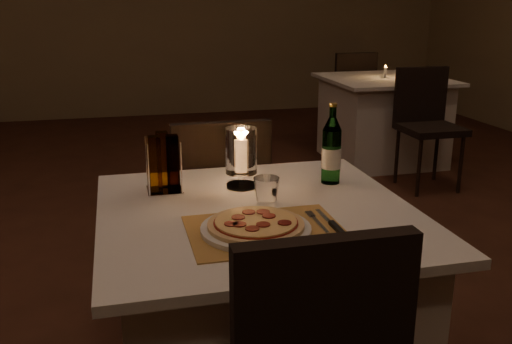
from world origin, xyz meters
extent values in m
cube|color=#442215|center=(0.00, 0.00, -0.01)|extent=(8.00, 10.00, 0.02)
cube|color=silver|center=(0.23, -0.49, 0.35)|extent=(0.88, 0.88, 0.71)
cube|color=silver|center=(0.23, -0.49, 0.72)|extent=(1.00, 1.00, 0.03)
cube|color=black|center=(0.23, -1.11, 0.69)|extent=(0.42, 0.05, 0.42)
cube|color=black|center=(0.23, 0.31, 0.46)|extent=(0.42, 0.42, 0.05)
cube|color=black|center=(0.23, 0.12, 0.69)|extent=(0.42, 0.05, 0.42)
cylinder|color=black|center=(0.40, 0.48, 0.22)|extent=(0.03, 0.03, 0.44)
cylinder|color=black|center=(0.06, 0.48, 0.22)|extent=(0.03, 0.03, 0.44)
cylinder|color=black|center=(0.40, 0.14, 0.22)|extent=(0.03, 0.03, 0.44)
cylinder|color=black|center=(0.06, 0.14, 0.22)|extent=(0.03, 0.03, 0.44)
cube|color=#AE7F3C|center=(0.21, -0.67, 0.74)|extent=(0.45, 0.34, 0.00)
cylinder|color=white|center=(0.18, -0.67, 0.75)|extent=(0.32, 0.32, 0.01)
cylinder|color=#D8B77F|center=(0.18, -0.67, 0.76)|extent=(0.28, 0.28, 0.01)
cylinder|color=maroon|center=(0.18, -0.67, 0.77)|extent=(0.24, 0.24, 0.00)
cylinder|color=#EACC7F|center=(0.18, -0.67, 0.77)|extent=(0.24, 0.24, 0.00)
cylinder|color=maroon|center=(0.23, -0.65, 0.78)|extent=(0.04, 0.04, 0.00)
cylinder|color=maroon|center=(0.22, -0.61, 0.78)|extent=(0.04, 0.04, 0.00)
cylinder|color=maroon|center=(0.18, -0.60, 0.78)|extent=(0.04, 0.04, 0.00)
cylinder|color=maroon|center=(0.14, -0.64, 0.78)|extent=(0.04, 0.04, 0.00)
cylinder|color=maroon|center=(0.11, -0.68, 0.78)|extent=(0.04, 0.04, 0.00)
cylinder|color=maroon|center=(0.13, -0.69, 0.78)|extent=(0.04, 0.04, 0.00)
cylinder|color=maroon|center=(0.16, -0.73, 0.78)|extent=(0.04, 0.04, 0.00)
cylinder|color=maroon|center=(0.19, -0.71, 0.78)|extent=(0.04, 0.04, 0.00)
cylinder|color=maroon|center=(0.26, -0.71, 0.78)|extent=(0.04, 0.04, 0.00)
cube|color=silver|center=(0.38, -0.67, 0.75)|extent=(0.01, 0.14, 0.00)
cube|color=silver|center=(0.38, -0.59, 0.75)|extent=(0.02, 0.05, 0.00)
cube|color=black|center=(0.41, -0.72, 0.75)|extent=(0.02, 0.10, 0.01)
cube|color=silver|center=(0.41, -0.61, 0.75)|extent=(0.01, 0.12, 0.00)
cylinder|color=#559F55|center=(0.56, -0.28, 0.84)|extent=(0.07, 0.07, 0.20)
cylinder|color=#559F55|center=(0.56, -0.28, 1.00)|extent=(0.02, 0.02, 0.04)
cylinder|color=gold|center=(0.56, -0.28, 1.03)|extent=(0.03, 0.03, 0.01)
cylinder|color=silver|center=(0.56, -0.28, 0.83)|extent=(0.07, 0.07, 0.08)
cylinder|color=white|center=(0.23, -0.25, 0.75)|extent=(0.11, 0.11, 0.01)
cylinder|color=white|center=(0.23, -0.25, 0.77)|extent=(0.02, 0.02, 0.04)
cylinder|color=white|center=(0.23, -0.25, 0.88)|extent=(0.11, 0.11, 0.16)
cylinder|color=white|center=(0.23, -0.25, 0.86)|extent=(0.03, 0.03, 0.12)
ellipsoid|color=orange|center=(0.23, -0.25, 0.93)|extent=(0.02, 0.02, 0.03)
cube|color=white|center=(-0.04, -0.23, 0.74)|extent=(0.12, 0.12, 0.01)
cylinder|color=white|center=(-0.09, -0.29, 0.84)|extent=(0.01, 0.01, 0.18)
cylinder|color=white|center=(0.02, -0.29, 0.84)|extent=(0.01, 0.01, 0.18)
cylinder|color=white|center=(-0.09, -0.18, 0.84)|extent=(0.01, 0.01, 0.18)
cylinder|color=white|center=(0.02, -0.18, 0.84)|extent=(0.01, 0.01, 0.18)
cube|color=#BF8C33|center=(-0.07, -0.26, 0.85)|extent=(0.04, 0.04, 0.20)
cube|color=#3F1E14|center=(-0.01, -0.26, 0.85)|extent=(0.04, 0.04, 0.20)
cube|color=#BF8C33|center=(-0.04, -0.20, 0.85)|extent=(0.04, 0.04, 0.20)
cube|color=silver|center=(2.08, 2.37, 0.35)|extent=(0.88, 0.88, 0.71)
cube|color=silver|center=(2.08, 2.37, 0.72)|extent=(1.00, 1.00, 0.03)
cube|color=black|center=(2.08, 1.57, 0.46)|extent=(0.42, 0.42, 0.05)
cube|color=black|center=(2.08, 1.76, 0.69)|extent=(0.42, 0.05, 0.42)
cylinder|color=black|center=(1.91, 1.40, 0.22)|extent=(0.03, 0.03, 0.44)
cylinder|color=black|center=(2.25, 1.40, 0.22)|extent=(0.03, 0.03, 0.44)
cylinder|color=black|center=(1.91, 1.74, 0.22)|extent=(0.03, 0.03, 0.44)
cylinder|color=black|center=(2.25, 1.74, 0.22)|extent=(0.03, 0.03, 0.44)
cube|color=black|center=(2.08, 3.17, 0.46)|extent=(0.42, 0.42, 0.05)
cube|color=black|center=(2.08, 2.99, 0.69)|extent=(0.42, 0.05, 0.42)
cylinder|color=black|center=(2.25, 3.34, 0.22)|extent=(0.03, 0.03, 0.44)
cylinder|color=black|center=(1.91, 3.34, 0.22)|extent=(0.03, 0.03, 0.44)
cylinder|color=black|center=(2.25, 3.00, 0.22)|extent=(0.03, 0.03, 0.44)
cylinder|color=black|center=(1.91, 3.00, 0.22)|extent=(0.03, 0.03, 0.44)
cylinder|color=white|center=(2.08, 2.37, 0.79)|extent=(0.03, 0.03, 0.09)
ellipsoid|color=orange|center=(2.08, 2.37, 0.84)|extent=(0.01, 0.01, 0.02)
camera|label=1|loc=(-0.18, -2.15, 1.38)|focal=40.00mm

